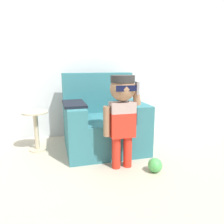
{
  "coord_description": "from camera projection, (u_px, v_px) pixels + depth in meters",
  "views": [
    {
      "loc": [
        -0.5,
        -2.57,
        1.08
      ],
      "look_at": [
        0.16,
        -0.19,
        0.55
      ],
      "focal_mm": 35.0,
      "sensor_mm": 36.0,
      "label": 1
    }
  ],
  "objects": [
    {
      "name": "wall_back",
      "position": [
        84.0,
        50.0,
        3.25
      ],
      "size": [
        10.0,
        0.05,
        2.6
      ],
      "color": "silver",
      "rests_on": "ground_plane"
    },
    {
      "name": "armchair",
      "position": [
        103.0,
        123.0,
        2.9
      ],
      "size": [
        1.0,
        0.92,
        0.98
      ],
      "color": "teal",
      "rests_on": "ground_plane"
    },
    {
      "name": "side_table",
      "position": [
        36.0,
        127.0,
        2.77
      ],
      "size": [
        0.32,
        0.32,
        0.51
      ],
      "color": "beige",
      "rests_on": "ground_plane"
    },
    {
      "name": "ground_plane",
      "position": [
        96.0,
        152.0,
        2.78
      ],
      "size": [
        10.0,
        10.0,
        0.0
      ],
      "primitive_type": "plane",
      "color": "#BCB29E"
    },
    {
      "name": "toy_ball",
      "position": [
        155.0,
        165.0,
        2.24
      ],
      "size": [
        0.15,
        0.15,
        0.15
      ],
      "color": "#4CB256",
      "rests_on": "ground_plane"
    },
    {
      "name": "person_child",
      "position": [
        122.0,
        108.0,
        2.23
      ],
      "size": [
        0.4,
        0.3,
        0.98
      ],
      "color": "red",
      "rests_on": "ground_plane"
    }
  ]
}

